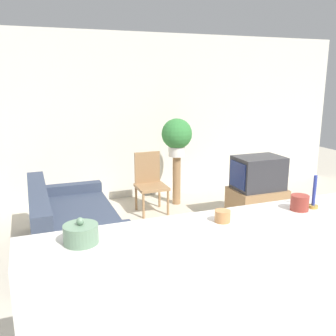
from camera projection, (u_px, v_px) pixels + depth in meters
The scene contains 13 objects.
ground_plane at pixel (183, 319), 3.18m from camera, with size 14.00×14.00×0.00m, color beige.
wall_back at pixel (99, 119), 5.98m from camera, with size 9.00×0.06×2.70m.
couch at pixel (71, 228), 4.38m from camera, with size 0.95×1.77×0.78m.
tv_stand at pixel (257, 206), 5.24m from camera, with size 0.72×0.53×0.50m.
television at pixel (258, 173), 5.13m from camera, with size 0.66×0.46×0.45m.
wooden_chair at pixel (150, 180), 5.65m from camera, with size 0.44×0.44×0.90m.
plant_stand at pixel (177, 180), 5.99m from camera, with size 0.13×0.13×0.79m.
potted_plant at pixel (177, 135), 5.82m from camera, with size 0.48×0.48×0.59m.
foreground_counter at pixel (217, 298), 2.53m from camera, with size 2.50×0.44×1.09m.
decorative_bowl at pixel (81, 234), 2.08m from camera, with size 0.20×0.20×0.15m.
candle_jar at pixel (222, 216), 2.40m from camera, with size 0.10×0.10×0.08m.
candlestick at pixel (314, 198), 2.64m from camera, with size 0.07×0.07×0.24m.
coffee_tin at pixel (300, 203), 2.61m from camera, with size 0.12×0.12×0.11m.
Camera 1 is at (-1.12, -2.56, 2.00)m, focal length 40.00 mm.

